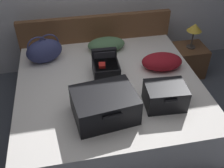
{
  "coord_description": "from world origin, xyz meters",
  "views": [
    {
      "loc": [
        -0.41,
        -1.83,
        2.35
      ],
      "look_at": [
        0.0,
        0.26,
        0.64
      ],
      "focal_mm": 42.43,
      "sensor_mm": 36.0,
      "label": 1
    }
  ],
  "objects_px": {
    "pillow_near_headboard": "(162,62)",
    "nightstand": "(188,60)",
    "hard_case_medium": "(165,96)",
    "table_lamp": "(195,29)",
    "bed": "(110,101)",
    "duffel_bag": "(44,51)",
    "hard_case_small": "(106,68)",
    "hard_case_large": "(104,105)",
    "pillow_center_head": "(106,44)"
  },
  "relations": [
    {
      "from": "table_lamp",
      "to": "pillow_near_headboard",
      "type": "bearing_deg",
      "value": -140.4
    },
    {
      "from": "bed",
      "to": "pillow_center_head",
      "type": "distance_m",
      "value": 0.78
    },
    {
      "from": "pillow_near_headboard",
      "to": "nightstand",
      "type": "relative_size",
      "value": 1.07
    },
    {
      "from": "duffel_bag",
      "to": "pillow_near_headboard",
      "type": "relative_size",
      "value": 1.03
    },
    {
      "from": "hard_case_medium",
      "to": "duffel_bag",
      "type": "distance_m",
      "value": 1.54
    },
    {
      "from": "bed",
      "to": "hard_case_small",
      "type": "relative_size",
      "value": 5.91
    },
    {
      "from": "hard_case_small",
      "to": "nightstand",
      "type": "height_order",
      "value": "hard_case_small"
    },
    {
      "from": "hard_case_medium",
      "to": "pillow_center_head",
      "type": "distance_m",
      "value": 1.19
    },
    {
      "from": "hard_case_medium",
      "to": "pillow_near_headboard",
      "type": "bearing_deg",
      "value": 76.45
    },
    {
      "from": "nightstand",
      "to": "duffel_bag",
      "type": "bearing_deg",
      "value": -176.87
    },
    {
      "from": "hard_case_small",
      "to": "table_lamp",
      "type": "distance_m",
      "value": 1.41
    },
    {
      "from": "bed",
      "to": "duffel_bag",
      "type": "relative_size",
      "value": 4.11
    },
    {
      "from": "hard_case_small",
      "to": "pillow_near_headboard",
      "type": "xyz_separation_m",
      "value": [
        0.67,
        0.02,
        -0.02
      ]
    },
    {
      "from": "hard_case_small",
      "to": "pillow_near_headboard",
      "type": "relative_size",
      "value": 0.72
    },
    {
      "from": "pillow_near_headboard",
      "to": "table_lamp",
      "type": "distance_m",
      "value": 0.82
    },
    {
      "from": "table_lamp",
      "to": "hard_case_large",
      "type": "bearing_deg",
      "value": -140.67
    },
    {
      "from": "pillow_near_headboard",
      "to": "table_lamp",
      "type": "height_order",
      "value": "table_lamp"
    },
    {
      "from": "duffel_bag",
      "to": "pillow_near_headboard",
      "type": "bearing_deg",
      "value": -17.18
    },
    {
      "from": "hard_case_small",
      "to": "duffel_bag",
      "type": "height_order",
      "value": "duffel_bag"
    },
    {
      "from": "bed",
      "to": "hard_case_medium",
      "type": "height_order",
      "value": "hard_case_medium"
    },
    {
      "from": "hard_case_medium",
      "to": "table_lamp",
      "type": "bearing_deg",
      "value": 57.69
    },
    {
      "from": "bed",
      "to": "nightstand",
      "type": "relative_size",
      "value": 4.53
    },
    {
      "from": "hard_case_medium",
      "to": "nightstand",
      "type": "height_order",
      "value": "hard_case_medium"
    },
    {
      "from": "pillow_center_head",
      "to": "hard_case_small",
      "type": "bearing_deg",
      "value": -100.82
    },
    {
      "from": "hard_case_small",
      "to": "duffel_bag",
      "type": "relative_size",
      "value": 0.69
    },
    {
      "from": "table_lamp",
      "to": "pillow_center_head",
      "type": "bearing_deg",
      "value": 179.83
    },
    {
      "from": "hard_case_large",
      "to": "pillow_center_head",
      "type": "relative_size",
      "value": 1.28
    },
    {
      "from": "bed",
      "to": "pillow_near_headboard",
      "type": "height_order",
      "value": "pillow_near_headboard"
    },
    {
      "from": "hard_case_large",
      "to": "hard_case_small",
      "type": "distance_m",
      "value": 0.63
    },
    {
      "from": "hard_case_medium",
      "to": "hard_case_small",
      "type": "relative_size",
      "value": 1.2
    },
    {
      "from": "nightstand",
      "to": "table_lamp",
      "type": "height_order",
      "value": "table_lamp"
    },
    {
      "from": "table_lamp",
      "to": "hard_case_small",
      "type": "bearing_deg",
      "value": -157.33
    },
    {
      "from": "hard_case_small",
      "to": "nightstand",
      "type": "xyz_separation_m",
      "value": [
        1.3,
        0.54,
        -0.42
      ]
    },
    {
      "from": "hard_case_small",
      "to": "duffel_bag",
      "type": "bearing_deg",
      "value": 148.94
    },
    {
      "from": "bed",
      "to": "table_lamp",
      "type": "relative_size",
      "value": 5.66
    },
    {
      "from": "duffel_bag",
      "to": "nightstand",
      "type": "height_order",
      "value": "duffel_bag"
    },
    {
      "from": "hard_case_small",
      "to": "pillow_near_headboard",
      "type": "height_order",
      "value": "hard_case_small"
    },
    {
      "from": "hard_case_large",
      "to": "duffel_bag",
      "type": "bearing_deg",
      "value": 110.01
    },
    {
      "from": "hard_case_medium",
      "to": "nightstand",
      "type": "bearing_deg",
      "value": 57.69
    },
    {
      "from": "bed",
      "to": "hard_case_medium",
      "type": "relative_size",
      "value": 4.94
    },
    {
      "from": "hard_case_medium",
      "to": "table_lamp",
      "type": "xyz_separation_m",
      "value": [
        0.82,
        1.13,
        0.07
      ]
    },
    {
      "from": "hard_case_large",
      "to": "duffel_bag",
      "type": "xyz_separation_m",
      "value": [
        -0.55,
        1.06,
        0.01
      ]
    },
    {
      "from": "duffel_bag",
      "to": "nightstand",
      "type": "xyz_separation_m",
      "value": [
        1.97,
        0.11,
        -0.46
      ]
    },
    {
      "from": "pillow_center_head",
      "to": "table_lamp",
      "type": "height_order",
      "value": "table_lamp"
    },
    {
      "from": "hard_case_large",
      "to": "pillow_center_head",
      "type": "height_order",
      "value": "hard_case_large"
    },
    {
      "from": "hard_case_medium",
      "to": "pillow_near_headboard",
      "type": "height_order",
      "value": "hard_case_medium"
    },
    {
      "from": "hard_case_medium",
      "to": "nightstand",
      "type": "xyz_separation_m",
      "value": [
        0.82,
        1.13,
        -0.44
      ]
    },
    {
      "from": "hard_case_medium",
      "to": "pillow_center_head",
      "type": "relative_size",
      "value": 0.84
    },
    {
      "from": "pillow_center_head",
      "to": "hard_case_large",
      "type": "bearing_deg",
      "value": -101.01
    },
    {
      "from": "duffel_bag",
      "to": "hard_case_large",
      "type": "bearing_deg",
      "value": -62.69
    }
  ]
}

